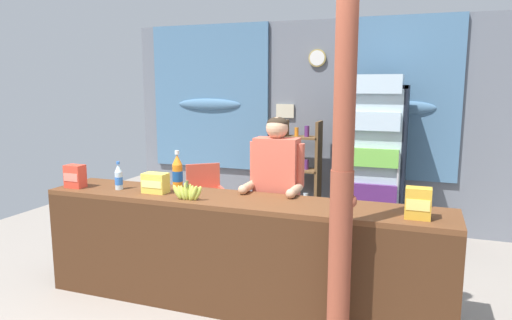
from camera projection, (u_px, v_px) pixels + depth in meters
ground_plane at (262, 273)px, 4.51m from camera, size 7.89×7.89×0.00m
back_wall_curtained at (306, 120)px, 6.03m from camera, size 4.96×0.22×2.63m
stall_counter at (232, 244)px, 3.65m from camera, size 3.35×0.56×0.92m
timber_post at (342, 179)px, 2.93m from camera, size 0.17×0.15×2.57m
drink_fridge at (375, 154)px, 5.21m from camera, size 0.66×0.64×1.93m
bottle_shelf_rack at (301, 173)px, 5.81m from camera, size 0.48×0.28×1.38m
plastic_lawn_chair at (205, 195)px, 5.60m from camera, size 0.62×0.62×0.86m
shopkeeper at (276, 184)px, 4.02m from camera, size 0.49×0.42×1.55m
soda_bottle_orange_soda at (177, 172)px, 4.08m from camera, size 0.09×0.09×0.33m
soda_bottle_water at (119, 178)px, 4.01m from camera, size 0.07×0.07×0.25m
snack_box_crackers at (75, 176)px, 4.09m from camera, size 0.16×0.12×0.20m
snack_box_instant_noodle at (155, 183)px, 3.89m from camera, size 0.21×0.13×0.17m
snack_box_choco_powder at (418, 203)px, 3.13m from camera, size 0.17×0.12×0.22m
banana_bunch at (187, 192)px, 3.65m from camera, size 0.28×0.06×0.16m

